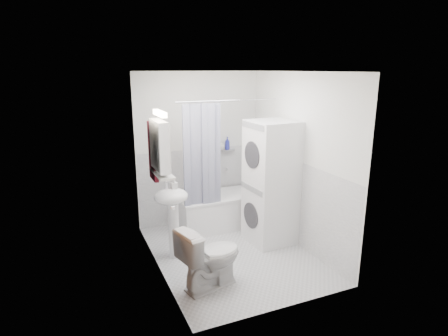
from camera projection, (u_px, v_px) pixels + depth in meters
name	position (u px, v px, depth m)	size (l,w,h in m)	color
floor	(232.00, 253.00, 5.09)	(2.60, 2.60, 0.00)	silver
room_walls	(233.00, 146.00, 4.70)	(2.60, 2.60, 2.60)	white
wainscot	(224.00, 205.00, 5.19)	(1.98, 2.58, 2.58)	white
door	(173.00, 208.00, 3.98)	(0.05, 2.00, 2.00)	brown
bathtub	(221.00, 209.00, 5.92)	(1.37, 0.65, 0.52)	white
tub_spout	(225.00, 169.00, 6.14)	(0.04, 0.04, 0.12)	silver
curtain_rod	(228.00, 100.00, 5.24)	(0.02, 0.02, 1.55)	silver
shower_curtain	(202.00, 155.00, 5.28)	(0.55, 0.02, 1.45)	#131845
sink	(172.00, 207.00, 4.82)	(0.44, 0.37, 1.04)	white
medicine_cabinet	(160.00, 144.00, 4.43)	(0.13, 0.50, 0.71)	white
shelf	(162.00, 174.00, 4.53)	(0.18, 0.54, 0.03)	silver
shower_caddy	(228.00, 150.00, 6.07)	(0.22, 0.06, 0.02)	silver
towel	(153.00, 150.00, 4.67)	(0.07, 0.31, 0.75)	maroon
washer_dryer	(271.00, 183.00, 5.27)	(0.66, 0.65, 1.75)	white
toilet	(210.00, 257.00, 4.24)	(0.42, 0.75, 0.74)	white
soap_pump	(174.00, 188.00, 4.79)	(0.08, 0.17, 0.08)	gray
shelf_bottle	(165.00, 173.00, 4.38)	(0.07, 0.18, 0.07)	gray
shelf_cup	(160.00, 166.00, 4.62)	(0.10, 0.09, 0.10)	gray
shampoo_a	(221.00, 146.00, 6.00)	(0.13, 0.17, 0.13)	gray
shampoo_b	(227.00, 147.00, 6.06)	(0.08, 0.21, 0.08)	#292EA4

